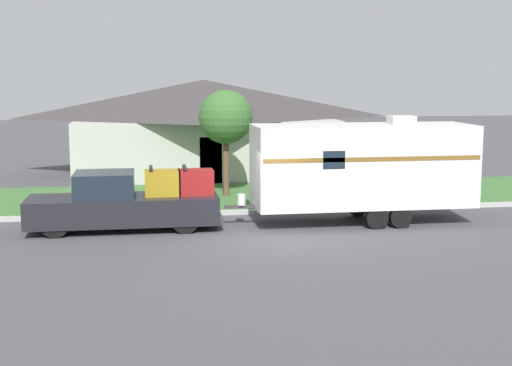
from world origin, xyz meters
The scene contains 8 objects.
ground_plane centered at (0.00, 0.00, 0.00)m, with size 120.00×120.00×0.00m, color #47474C.
curb_strip centered at (0.00, 3.75, 0.07)m, with size 80.00×0.30×0.14m.
lawn_strip centered at (0.00, 7.40, 0.01)m, with size 80.00×7.00×0.03m.
house_across_street centered at (-0.58, 14.79, 2.40)m, with size 13.27×8.30×4.62m.
pickup_truck centered at (-4.12, 1.76, 0.86)m, with size 6.03×1.92×1.99m.
travel_trailer centered at (3.58, 1.76, 1.90)m, with size 8.15×2.41×3.52m.
mailbox centered at (7.46, 4.35, 0.95)m, with size 0.48×0.20×1.24m.
tree_in_yard centered at (-0.29, 7.51, 3.17)m, with size 2.15×2.15×4.27m.
Camera 1 is at (-3.47, -20.64, 4.84)m, focal length 50.00 mm.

